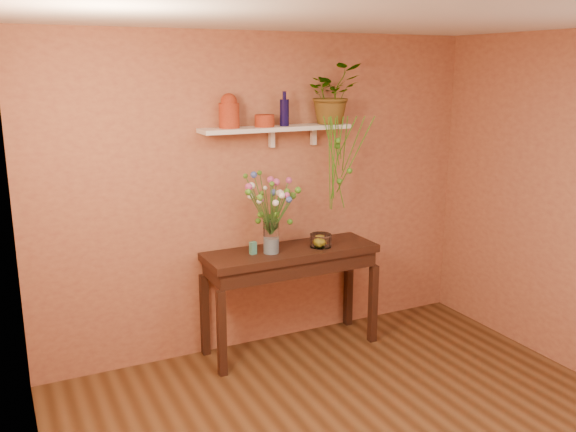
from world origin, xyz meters
The scene contains 13 objects.
room centered at (0.00, 0.00, 1.35)m, with size 4.04×4.04×2.70m.
sideboard centered at (0.12, 1.74, 0.78)m, with size 1.50×0.48×0.91m.
wall_shelf centered at (0.06, 1.87, 1.92)m, with size 1.30×0.24×0.19m.
terracotta_jug centered at (-0.35, 1.89, 2.07)m, with size 0.22×0.22×0.27m.
terracotta_pot centered at (-0.06, 1.86, 1.99)m, with size 0.16×0.16×0.10m, color #AB341B.
blue_bottle centered at (0.12, 1.86, 2.05)m, with size 0.08×0.08×0.28m.
spider_plant centered at (0.58, 1.87, 2.19)m, with size 0.46×0.40×0.51m, color #408320.
plant_fronds centered at (0.57, 1.71, 1.66)m, with size 0.40×0.32×0.82m.
glass_vase centered at (-0.08, 1.71, 1.02)m, with size 0.13×0.13×0.27m.
bouquet centered at (-0.09, 1.71, 1.39)m, with size 0.53×0.57×0.53m.
glass_bowl centered at (0.38, 1.68, 0.96)m, with size 0.19×0.19×0.11m.
lemon centered at (0.37, 1.68, 0.95)m, with size 0.08×0.08×0.08m, color yellow.
carton centered at (-0.23, 1.74, 0.96)m, with size 0.05×0.04×0.11m, color teal.
Camera 1 is at (-2.10, -2.73, 2.41)m, focal length 38.22 mm.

